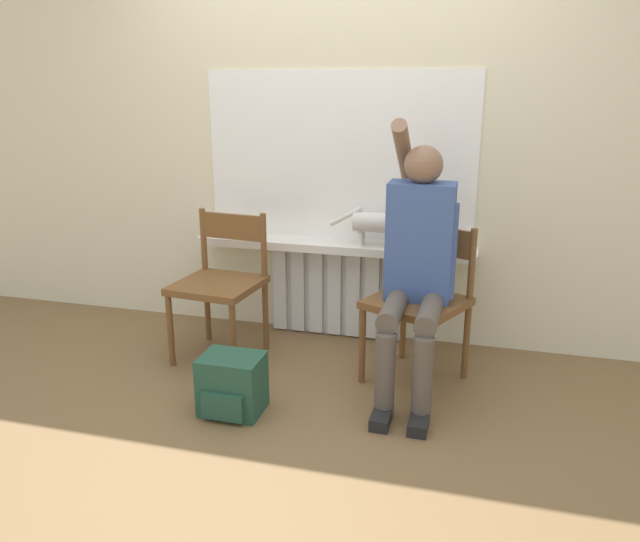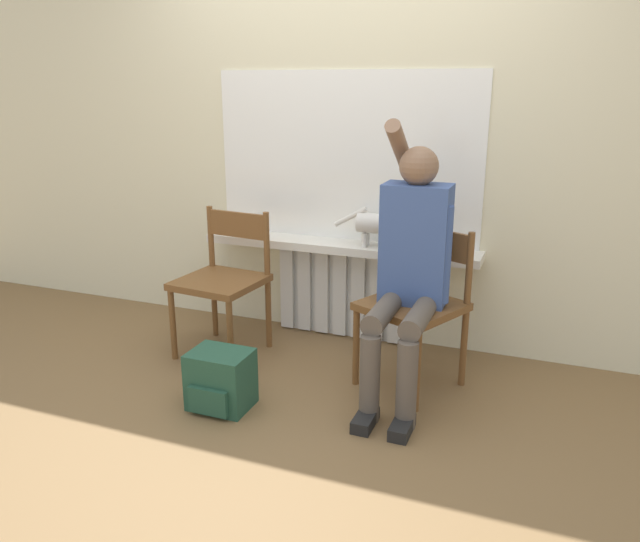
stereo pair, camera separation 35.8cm
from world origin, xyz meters
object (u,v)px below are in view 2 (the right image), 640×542
Objects in this scene: backpack at (220,380)px; cat at (390,225)px; person at (411,262)px; chair_left at (224,278)px; chair_right at (416,303)px.

cat is at bearing 60.64° from backpack.
person is 4.69× the size of backpack.
chair_right is at bearing 5.56° from chair_left.
cat is 1.34m from backpack.
chair_left and chair_right have the same top height.
cat reaches higher than chair_right.
backpack is (-0.84, -0.62, -0.32)m from chair_right.
chair_left is at bearing 117.24° from backpack.
chair_left is 1.16m from chair_right.
person reaches higher than cat.
person is (1.15, -0.11, 0.25)m from chair_left.
backpack is at bearing -119.01° from chair_right.
person is 1.13m from backpack.
chair_left reaches higher than backpack.
backpack is (-0.58, -1.03, -0.63)m from cat.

